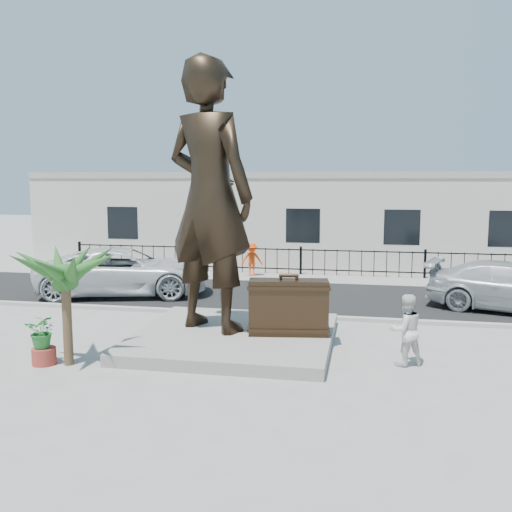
{
  "coord_description": "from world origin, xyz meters",
  "views": [
    {
      "loc": [
        2.91,
        -13.0,
        4.37
      ],
      "look_at": [
        0.0,
        2.0,
        2.3
      ],
      "focal_mm": 40.0,
      "sensor_mm": 36.0,
      "label": 1
    }
  ],
  "objects_px": {
    "suitcase": "(289,307)",
    "tourist": "(406,330)",
    "statue": "(209,196)",
    "car_white": "(124,271)"
  },
  "relations": [
    {
      "from": "suitcase",
      "to": "tourist",
      "type": "bearing_deg",
      "value": -28.65
    },
    {
      "from": "suitcase",
      "to": "tourist",
      "type": "distance_m",
      "value": 3.13
    },
    {
      "from": "statue",
      "to": "suitcase",
      "type": "distance_m",
      "value": 3.61
    },
    {
      "from": "statue",
      "to": "car_white",
      "type": "distance_m",
      "value": 7.72
    },
    {
      "from": "statue",
      "to": "tourist",
      "type": "height_order",
      "value": "statue"
    },
    {
      "from": "statue",
      "to": "suitcase",
      "type": "height_order",
      "value": "statue"
    },
    {
      "from": "car_white",
      "to": "tourist",
      "type": "bearing_deg",
      "value": -138.41
    },
    {
      "from": "tourist",
      "to": "car_white",
      "type": "distance_m",
      "value": 11.87
    },
    {
      "from": "statue",
      "to": "tourist",
      "type": "bearing_deg",
      "value": -171.26
    },
    {
      "from": "suitcase",
      "to": "tourist",
      "type": "relative_size",
      "value": 1.21
    }
  ]
}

